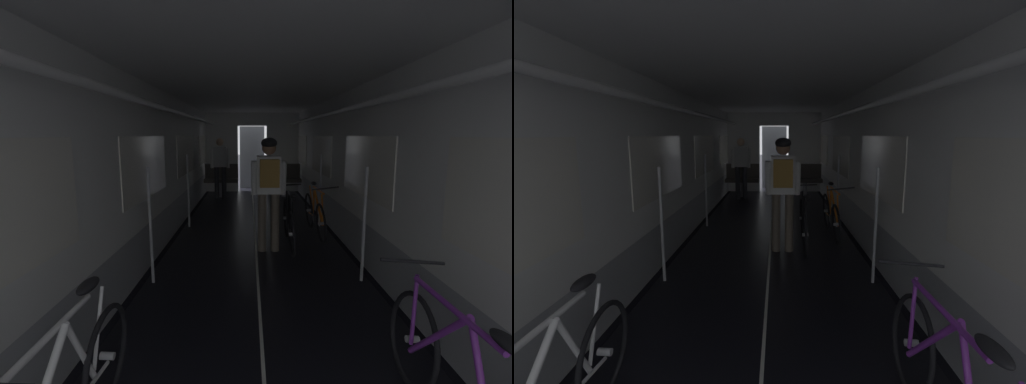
# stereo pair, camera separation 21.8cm
# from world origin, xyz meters

# --- Properties ---
(train_car_shell) EXTENTS (3.14, 12.34, 2.57)m
(train_car_shell) POSITION_xyz_m (-0.00, 3.60, 1.70)
(train_car_shell) COLOR black
(train_car_shell) RESTS_ON ground
(bench_seat_far_left) EXTENTS (0.98, 0.51, 0.95)m
(bench_seat_far_left) POSITION_xyz_m (-0.90, 8.07, 0.57)
(bench_seat_far_left) COLOR gray
(bench_seat_far_left) RESTS_ON ground
(bench_seat_far_right) EXTENTS (0.98, 0.51, 0.95)m
(bench_seat_far_right) POSITION_xyz_m (0.90, 8.07, 0.57)
(bench_seat_far_right) COLOR gray
(bench_seat_far_right) RESTS_ON ground
(bicycle_orange) EXTENTS (0.44, 1.69, 0.95)m
(bicycle_orange) POSITION_xyz_m (1.07, 4.12, 0.38)
(bicycle_orange) COLOR black
(bicycle_orange) RESTS_ON ground
(person_cyclist_aisle) EXTENTS (0.53, 0.39, 1.73)m
(person_cyclist_aisle) POSITION_xyz_m (0.19, 3.23, 1.07)
(person_cyclist_aisle) COLOR brown
(person_cyclist_aisle) RESTS_ON ground
(bicycle_black_in_aisle) EXTENTS (0.44, 1.69, 0.94)m
(bicycle_black_in_aisle) POSITION_xyz_m (0.53, 3.49, 0.38)
(bicycle_black_in_aisle) COLOR black
(bicycle_black_in_aisle) RESTS_ON ground
(person_standing_near_bench) EXTENTS (0.53, 0.23, 1.69)m
(person_standing_near_bench) POSITION_xyz_m (-0.90, 7.70, 0.98)
(person_standing_near_bench) COLOR #2D2D33
(person_standing_near_bench) RESTS_ON ground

